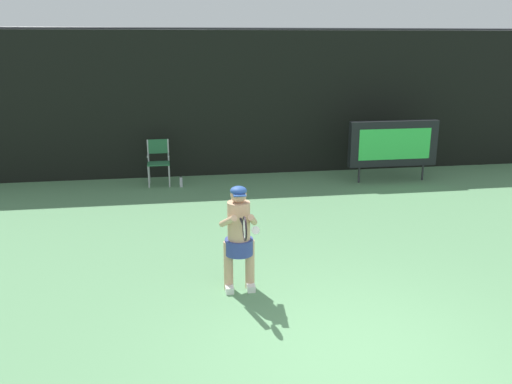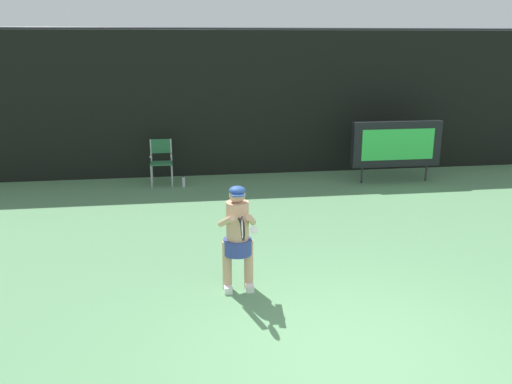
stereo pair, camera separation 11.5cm
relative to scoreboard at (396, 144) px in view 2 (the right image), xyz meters
The scene contains 7 objects.
ground 8.09m from the scoreboard, 114.84° to the right, with size 18.00×22.00×0.03m.
backdrop_screen 3.75m from the scoreboard, 157.59° to the left, with size 18.00×0.12×3.66m.
scoreboard is the anchor object (origin of this frame).
umpire_chair 5.67m from the scoreboard, behind, with size 0.52×0.44×1.08m.
water_bottle 5.20m from the scoreboard, behind, with size 0.07×0.07×0.27m.
tennis_player 6.89m from the scoreboard, 130.24° to the right, with size 0.54×0.62×1.49m.
tennis_racket 7.28m from the scoreboard, 127.65° to the right, with size 0.03×0.60×0.31m.
Camera 2 is at (-1.81, -4.90, 3.35)m, focal length 37.26 mm.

